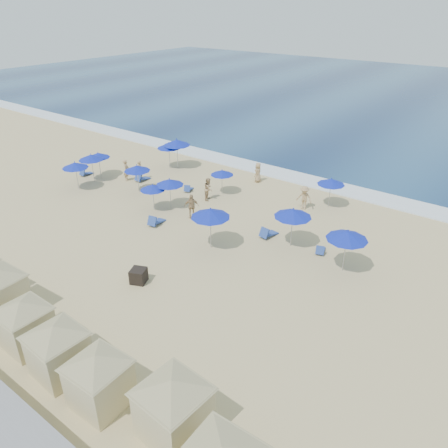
{
  "coord_description": "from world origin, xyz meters",
  "views": [
    {
      "loc": [
        18.28,
        -16.23,
        13.76
      ],
      "look_at": [
        3.69,
        3.0,
        1.23
      ],
      "focal_mm": 35.0,
      "sensor_mm": 36.0,
      "label": 1
    }
  ],
  "objects_px": {
    "umbrella_3": "(137,168)",
    "umbrella_6": "(153,187)",
    "umbrella_8": "(210,213)",
    "umbrella_11": "(347,235)",
    "beachgoer_4": "(258,172)",
    "cabana_3": "(57,344)",
    "umbrella_0": "(91,157)",
    "umbrella_12": "(75,165)",
    "umbrella_2": "(169,146)",
    "umbrella_5": "(170,182)",
    "beachgoer_3": "(304,198)",
    "beachgoer_5": "(139,170)",
    "cabana_4": "(98,373)",
    "umbrella_1": "(98,155)",
    "umbrella_10": "(293,213)",
    "umbrella_7": "(222,172)",
    "beachgoer_2": "(191,206)",
    "beachgoer_1": "(209,189)",
    "cabana_2": "(24,318)",
    "umbrella_9": "(331,182)",
    "umbrella_4": "(177,142)",
    "trash_bin": "(139,276)",
    "beachgoer_0": "(126,170)",
    "cabana_5": "(173,401)"
  },
  "relations": [
    {
      "from": "umbrella_3",
      "to": "umbrella_6",
      "type": "distance_m",
      "value": 3.7
    },
    {
      "from": "umbrella_6",
      "to": "umbrella_8",
      "type": "height_order",
      "value": "umbrella_8"
    },
    {
      "from": "umbrella_11",
      "to": "beachgoer_4",
      "type": "distance_m",
      "value": 14.1
    },
    {
      "from": "cabana_3",
      "to": "umbrella_0",
      "type": "xyz_separation_m",
      "value": [
        -16.33,
        14.36,
        0.54
      ]
    },
    {
      "from": "umbrella_0",
      "to": "umbrella_12",
      "type": "relative_size",
      "value": 1.01
    },
    {
      "from": "umbrella_2",
      "to": "umbrella_5",
      "type": "height_order",
      "value": "umbrella_2"
    },
    {
      "from": "beachgoer_3",
      "to": "beachgoer_5",
      "type": "xyz_separation_m",
      "value": [
        -13.84,
        -3.21,
        -0.05
      ]
    },
    {
      "from": "cabana_4",
      "to": "umbrella_1",
      "type": "xyz_separation_m",
      "value": [
        -19.14,
        15.28,
        0.43
      ]
    },
    {
      "from": "umbrella_3",
      "to": "umbrella_11",
      "type": "height_order",
      "value": "umbrella_11"
    },
    {
      "from": "umbrella_0",
      "to": "umbrella_8",
      "type": "distance_m",
      "value": 15.11
    },
    {
      "from": "umbrella_10",
      "to": "beachgoer_3",
      "type": "relative_size",
      "value": 1.47
    },
    {
      "from": "umbrella_3",
      "to": "umbrella_8",
      "type": "bearing_deg",
      "value": -18.32
    },
    {
      "from": "umbrella_7",
      "to": "umbrella_11",
      "type": "relative_size",
      "value": 0.78
    },
    {
      "from": "cabana_4",
      "to": "umbrella_5",
      "type": "distance_m",
      "value": 17.51
    },
    {
      "from": "umbrella_11",
      "to": "cabana_3",
      "type": "bearing_deg",
      "value": -113.34
    },
    {
      "from": "umbrella_0",
      "to": "beachgoer_2",
      "type": "distance_m",
      "value": 11.23
    },
    {
      "from": "umbrella_0",
      "to": "beachgoer_5",
      "type": "bearing_deg",
      "value": 40.33
    },
    {
      "from": "umbrella_0",
      "to": "beachgoer_1",
      "type": "height_order",
      "value": "umbrella_0"
    },
    {
      "from": "cabana_2",
      "to": "umbrella_10",
      "type": "bearing_deg",
      "value": 71.48
    },
    {
      "from": "umbrella_9",
      "to": "umbrella_0",
      "type": "bearing_deg",
      "value": -158.25
    },
    {
      "from": "cabana_2",
      "to": "beachgoer_2",
      "type": "height_order",
      "value": "cabana_2"
    },
    {
      "from": "umbrella_4",
      "to": "beachgoer_1",
      "type": "height_order",
      "value": "umbrella_4"
    },
    {
      "from": "umbrella_0",
      "to": "umbrella_7",
      "type": "height_order",
      "value": "umbrella_0"
    },
    {
      "from": "cabana_4",
      "to": "umbrella_12",
      "type": "xyz_separation_m",
      "value": [
        -18.33,
        12.4,
        0.55
      ]
    },
    {
      "from": "cabana_2",
      "to": "beachgoer_5",
      "type": "relative_size",
      "value": 2.45
    },
    {
      "from": "beachgoer_3",
      "to": "beachgoer_1",
      "type": "bearing_deg",
      "value": -163.24
    },
    {
      "from": "umbrella_3",
      "to": "beachgoer_5",
      "type": "distance_m",
      "value": 2.99
    },
    {
      "from": "umbrella_8",
      "to": "umbrella_0",
      "type": "bearing_deg",
      "value": 169.59
    },
    {
      "from": "umbrella_9",
      "to": "beachgoer_5",
      "type": "distance_m",
      "value": 15.88
    },
    {
      "from": "trash_bin",
      "to": "umbrella_2",
      "type": "height_order",
      "value": "umbrella_2"
    },
    {
      "from": "umbrella_6",
      "to": "beachgoer_4",
      "type": "distance_m",
      "value": 9.7
    },
    {
      "from": "beachgoer_5",
      "to": "umbrella_5",
      "type": "bearing_deg",
      "value": 61.17
    },
    {
      "from": "umbrella_5",
      "to": "beachgoer_5",
      "type": "relative_size",
      "value": 1.38
    },
    {
      "from": "beachgoer_1",
      "to": "umbrella_4",
      "type": "bearing_deg",
      "value": 37.27
    },
    {
      "from": "umbrella_12",
      "to": "beachgoer_2",
      "type": "distance_m",
      "value": 10.83
    },
    {
      "from": "trash_bin",
      "to": "umbrella_7",
      "type": "height_order",
      "value": "umbrella_7"
    },
    {
      "from": "umbrella_7",
      "to": "beachgoer_4",
      "type": "height_order",
      "value": "umbrella_7"
    },
    {
      "from": "cabana_3",
      "to": "beachgoer_0",
      "type": "distance_m",
      "value": 21.45
    },
    {
      "from": "umbrella_3",
      "to": "umbrella_10",
      "type": "bearing_deg",
      "value": -0.59
    },
    {
      "from": "cabana_4",
      "to": "umbrella_11",
      "type": "bearing_deg",
      "value": 75.85
    },
    {
      "from": "umbrella_7",
      "to": "beachgoer_4",
      "type": "relative_size",
      "value": 1.23
    },
    {
      "from": "cabana_2",
      "to": "beachgoer_1",
      "type": "bearing_deg",
      "value": 101.86
    },
    {
      "from": "umbrella_10",
      "to": "beachgoer_0",
      "type": "xyz_separation_m",
      "value": [
        -16.51,
        1.32,
        -1.36
      ]
    },
    {
      "from": "cabana_5",
      "to": "umbrella_9",
      "type": "relative_size",
      "value": 1.97
    },
    {
      "from": "umbrella_6",
      "to": "umbrella_9",
      "type": "relative_size",
      "value": 0.91
    },
    {
      "from": "umbrella_0",
      "to": "beachgoer_1",
      "type": "relative_size",
      "value": 1.38
    },
    {
      "from": "umbrella_7",
      "to": "umbrella_2",
      "type": "bearing_deg",
      "value": 166.2
    },
    {
      "from": "cabana_4",
      "to": "beachgoer_2",
      "type": "height_order",
      "value": "cabana_4"
    },
    {
      "from": "umbrella_6",
      "to": "beachgoer_1",
      "type": "distance_m",
      "value": 4.46
    },
    {
      "from": "umbrella_12",
      "to": "beachgoer_1",
      "type": "relative_size",
      "value": 1.37
    }
  ]
}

